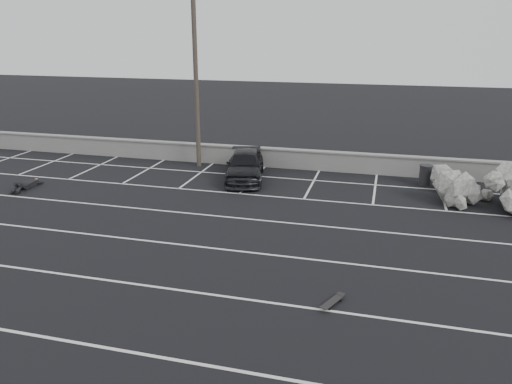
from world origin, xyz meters
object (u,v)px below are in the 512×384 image
(car_right, at_px, (245,167))
(riprap_pile, at_px, (488,192))
(person, at_px, (30,182))
(car_left, at_px, (245,164))
(utility_pole, at_px, (196,79))
(trash_bin, at_px, (425,175))
(skateboard, at_px, (332,302))

(car_right, bearing_deg, riprap_pile, -16.65)
(person, bearing_deg, car_left, 16.47)
(car_left, distance_m, utility_pole, 5.40)
(car_left, height_order, riprap_pile, car_left)
(car_right, bearing_deg, trash_bin, -3.56)
(car_right, relative_size, utility_pole, 0.47)
(trash_bin, xyz_separation_m, skateboard, (-3.04, -12.37, -0.41))
(utility_pole, height_order, skateboard, utility_pole)
(car_right, bearing_deg, skateboard, -75.81)
(utility_pole, height_order, riprap_pile, utility_pole)
(utility_pole, distance_m, person, 9.71)
(riprap_pile, relative_size, skateboard, 6.24)
(car_left, xyz_separation_m, car_right, (0.02, -0.16, -0.11))
(car_left, bearing_deg, trash_bin, -3.64)
(person, bearing_deg, riprap_pile, 2.81)
(utility_pole, bearing_deg, car_left, -29.64)
(car_left, relative_size, skateboard, 5.01)
(car_right, bearing_deg, utility_pole, 135.17)
(car_left, distance_m, trash_bin, 8.81)
(utility_pole, bearing_deg, trash_bin, -2.35)
(car_left, distance_m, car_right, 0.20)
(trash_bin, bearing_deg, riprap_pile, -40.87)
(riprap_pile, xyz_separation_m, person, (-20.82, -3.08, -0.26))
(car_left, relative_size, utility_pole, 0.47)
(person, bearing_deg, skateboard, -30.62)
(car_left, height_order, person, car_left)
(car_right, xyz_separation_m, utility_pole, (-3.20, 1.97, 4.08))
(trash_bin, relative_size, riprap_pile, 0.18)
(riprap_pile, relative_size, person, 2.14)
(utility_pole, relative_size, skateboard, 10.60)
(person, xyz_separation_m, skateboard, (15.30, -7.14, -0.17))
(utility_pole, xyz_separation_m, riprap_pile, (14.38, -2.64, -4.21))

